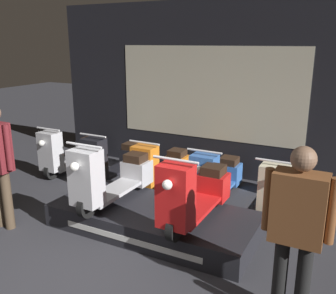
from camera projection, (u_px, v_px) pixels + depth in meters
The scene contains 11 objects.
ground_plane at pixel (58, 289), 3.89m from camera, with size 30.00×30.00×0.00m, color #2D2D33.
shop_wall_back at pixel (208, 90), 6.91m from camera, with size 6.51×0.09×3.20m.
display_platform at pixel (153, 219), 5.06m from camera, with size 2.77×1.20×0.31m.
scooter_display_left at pixel (111, 177), 5.13m from camera, with size 0.53×1.59×0.97m.
scooter_display_right at pixel (194, 194), 4.58m from camera, with size 0.53×1.59×0.97m.
scooter_backrow_0 at pixel (70, 153), 7.34m from camera, with size 0.53×1.59×0.97m.
scooter_backrow_1 at pixel (112, 160), 6.88m from camera, with size 0.53×1.59×0.97m.
scooter_backrow_2 at pixel (160, 168), 6.43m from camera, with size 0.53×1.59×0.97m.
scooter_backrow_3 at pixel (216, 178), 5.98m from camera, with size 0.53×1.59×0.97m.
scooter_backrow_4 at pixel (280, 189), 5.52m from camera, with size 0.53×1.59×0.97m.
person_right_browsing at pixel (297, 221), 3.22m from camera, with size 0.61×0.25×1.66m.
Camera 1 is at (2.57, -2.42, 2.48)m, focal length 40.00 mm.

